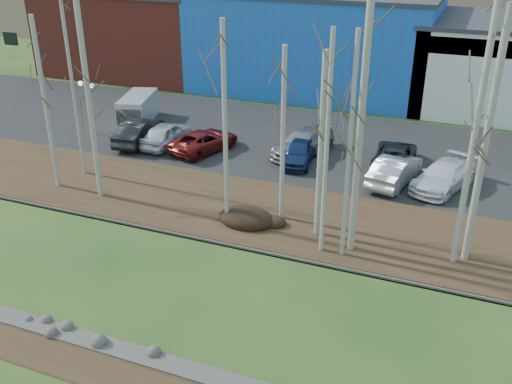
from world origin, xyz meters
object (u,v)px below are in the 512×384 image
at_px(car_0, 166,134).
at_px(car_2, 204,141).
at_px(car_1, 139,131).
at_px(car_4, 299,152).
at_px(car_5, 395,170).
at_px(car_7, 444,176).
at_px(car_8, 443,176).
at_px(car_3, 303,143).
at_px(street_lamp, 87,93).
at_px(van_grey, 137,109).
at_px(car_6, 395,155).
at_px(car_9, 445,176).

bearing_deg(car_0, car_2, -179.20).
relative_size(car_0, car_2, 0.92).
distance_m(car_1, car_4, 10.92).
xyz_separation_m(car_0, car_5, (14.88, -0.52, 0.02)).
bearing_deg(car_7, car_8, -159.48).
distance_m(car_3, car_7, 8.94).
bearing_deg(car_2, street_lamp, 17.54).
bearing_deg(car_3, van_grey, -170.31).
bearing_deg(car_6, car_1, 5.39).
relative_size(car_2, car_4, 1.19).
bearing_deg(car_1, street_lamp, -12.26).
bearing_deg(car_0, car_3, -168.08).
bearing_deg(van_grey, car_8, -25.50).
height_order(car_3, van_grey, van_grey).
bearing_deg(car_2, car_4, -159.29).
bearing_deg(car_9, car_7, -159.48).
height_order(car_1, van_grey, van_grey).
bearing_deg(car_8, car_0, -160.15).
height_order(car_7, car_8, same).
height_order(car_9, van_grey, van_grey).
relative_size(car_2, car_9, 0.99).
bearing_deg(car_6, car_9, 141.54).
distance_m(car_6, car_9, 3.80).
relative_size(car_5, car_8, 0.97).
height_order(car_2, car_6, car_6).
height_order(car_1, car_5, car_1).
relative_size(car_9, van_grey, 1.02).
relative_size(car_4, car_5, 0.85).
bearing_deg(car_3, car_2, -147.18).
bearing_deg(car_2, car_3, -145.70).
distance_m(car_0, car_8, 17.43).
bearing_deg(street_lamp, car_4, 12.28).
height_order(street_lamp, van_grey, street_lamp).
height_order(car_1, car_9, car_1).
bearing_deg(car_7, car_4, -162.98).
distance_m(car_6, car_7, 3.76).
xyz_separation_m(car_2, car_5, (12.13, -0.53, 0.11)).
bearing_deg(car_5, car_7, -162.19).
relative_size(street_lamp, car_8, 0.73).
height_order(car_2, car_9, car_9).
bearing_deg(car_4, car_9, -9.52).
xyz_separation_m(car_5, car_6, (-0.42, 2.54, -0.09)).
distance_m(car_2, car_7, 14.75).
height_order(car_2, car_3, car_3).
relative_size(car_2, car_5, 1.02).
distance_m(car_5, car_6, 2.57).
xyz_separation_m(car_4, car_9, (8.53, -0.52, 0.02)).
height_order(car_1, car_7, car_1).
height_order(car_4, car_7, car_7).
relative_size(car_0, car_9, 0.92).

